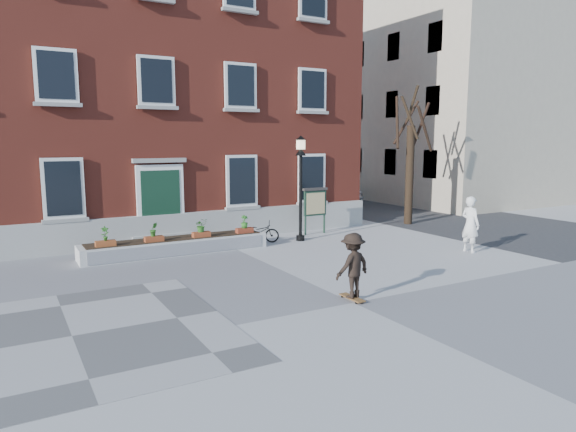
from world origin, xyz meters
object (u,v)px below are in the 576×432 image
parked_car (335,191)px  skateboarder (353,266)px  notice_board (315,203)px  lamp_post (301,173)px  bicycle (258,232)px  bystander (470,224)px

parked_car → skateboarder: (-10.85, -16.42, 0.18)m
parked_car → notice_board: (-6.96, -8.63, 0.60)m
lamp_post → skateboarder: size_ratio=2.42×
bicycle → lamp_post: bearing=-78.4°
parked_car → skateboarder: skateboarder is taller
bystander → parked_car: bearing=-18.0°
parked_car → bystander: bystander is taller
bicycle → notice_board: bearing=-53.0°
bicycle → bystander: bystander is taller
bystander → lamp_post: (-3.98, 4.52, 1.59)m
bystander → lamp_post: size_ratio=0.48×
parked_car → lamp_post: lamp_post is taller
parked_car → bystander: bearing=-103.6°
lamp_post → notice_board: lamp_post is taller
notice_board → skateboarder: bearing=-116.5°
skateboarder → lamp_post: bearing=68.8°
parked_car → bystander: 14.69m
parked_car → notice_board: size_ratio=2.17×
bicycle → bystander: bearing=-104.5°
skateboarder → bystander: bearing=19.5°
bicycle → skateboarder: (-1.11, -7.32, 0.44)m
bicycle → parked_car: (9.74, 9.10, 0.26)m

